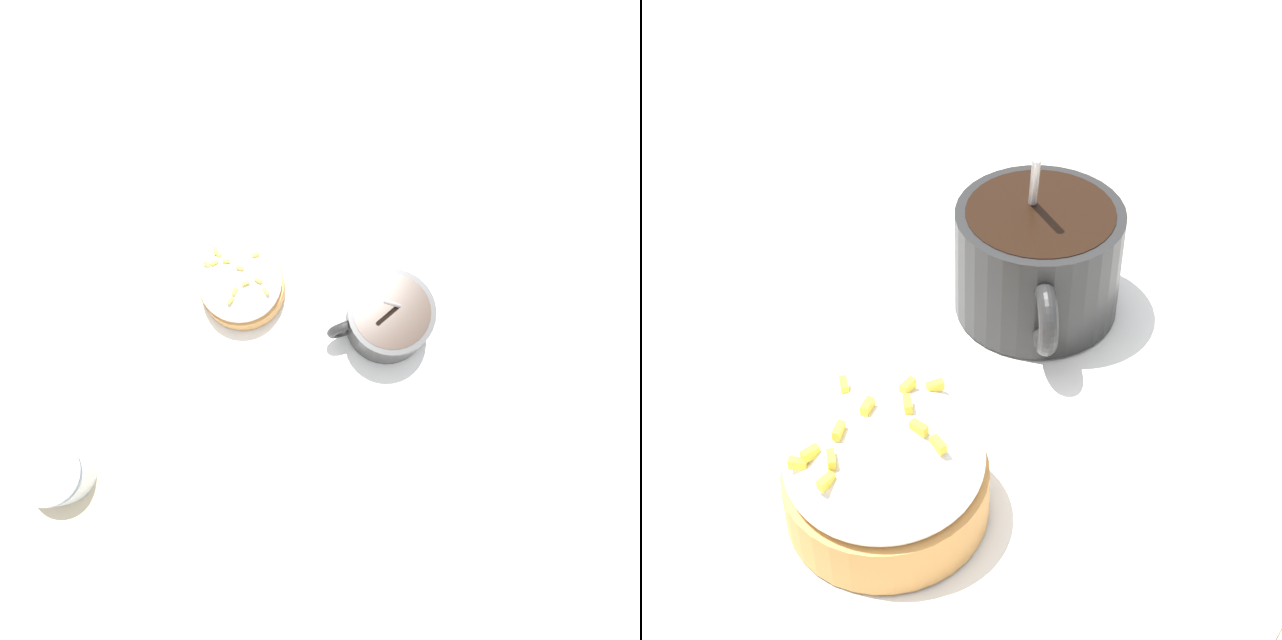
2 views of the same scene
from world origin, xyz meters
The scene contains 5 objects.
ground_plane centered at (0.00, 0.00, 0.00)m, with size 3.00×3.00×0.00m, color #C6B793.
paper_napkin centered at (0.00, 0.00, 0.00)m, with size 0.37×0.37×0.00m.
coffee_cup centered at (-0.07, 0.00, 0.03)m, with size 0.10×0.08×0.10m.
frosted_pastry centered at (0.07, 0.00, 0.03)m, with size 0.08×0.08×0.06m.
sugar_bowl centered at (0.19, 0.21, 0.03)m, with size 0.06×0.06×0.05m.
Camera 1 is at (-0.04, 0.14, 0.61)m, focal length 35.00 mm.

